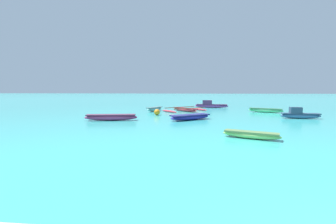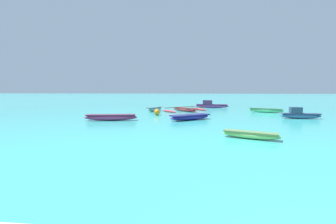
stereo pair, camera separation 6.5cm
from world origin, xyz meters
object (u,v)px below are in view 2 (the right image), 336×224
at_px(moored_boat_7, 185,109).
at_px(moored_boat_3, 266,110).
at_px(mooring_buoy_0, 157,112).
at_px(moored_boat_6, 211,105).
at_px(moored_boat_4, 190,117).
at_px(moored_boat_1, 155,109).
at_px(moored_boat_5, 250,135).
at_px(moored_boat_0, 300,115).
at_px(moored_boat_2, 111,117).

bearing_deg(moored_boat_7, moored_boat_3, 47.15).
bearing_deg(mooring_buoy_0, moored_boat_7, 57.91).
bearing_deg(mooring_buoy_0, moored_boat_6, 57.37).
height_order(moored_boat_4, mooring_buoy_0, mooring_buoy_0).
relative_size(moored_boat_1, mooring_buoy_0, 4.38).
distance_m(moored_boat_3, moored_boat_4, 9.11).
bearing_deg(moored_boat_5, moored_boat_0, 76.09).
distance_m(moored_boat_2, moored_boat_3, 14.15).
xyz_separation_m(moored_boat_0, moored_boat_3, (-1.02, 4.33, -0.07)).
height_order(moored_boat_2, moored_boat_3, moored_boat_2).
relative_size(moored_boat_0, mooring_buoy_0, 5.66).
xyz_separation_m(moored_boat_2, mooring_buoy_0, (2.70, 3.56, 0.01)).
bearing_deg(moored_boat_2, mooring_buoy_0, 43.36).
height_order(moored_boat_2, moored_boat_7, moored_boat_2).
height_order(moored_boat_4, moored_boat_5, moored_boat_4).
distance_m(moored_boat_1, moored_boat_3, 10.49).
height_order(moored_boat_5, mooring_buoy_0, mooring_buoy_0).
xyz_separation_m(moored_boat_3, moored_boat_6, (-4.57, 5.05, 0.09)).
bearing_deg(moored_boat_7, moored_boat_4, -34.58).
bearing_deg(moored_boat_7, moored_boat_6, 107.95).
xyz_separation_m(moored_boat_1, moored_boat_2, (-2.00, -6.82, 0.00)).
bearing_deg(moored_boat_2, moored_boat_4, -0.34).
relative_size(moored_boat_1, moored_boat_2, 0.60).
xyz_separation_m(moored_boat_2, moored_boat_3, (12.49, 6.66, -0.01)).
xyz_separation_m(moored_boat_1, moored_boat_6, (5.92, 4.89, 0.08)).
bearing_deg(moored_boat_1, moored_boat_5, -125.98).
xyz_separation_m(moored_boat_3, moored_boat_5, (-4.44, -11.68, -0.05)).
height_order(moored_boat_0, mooring_buoy_0, moored_boat_0).
relative_size(moored_boat_2, moored_boat_6, 0.93).
relative_size(moored_boat_4, mooring_buoy_0, 6.17).
relative_size(moored_boat_6, moored_boat_7, 0.86).
xyz_separation_m(moored_boat_0, moored_boat_5, (-5.45, -7.35, -0.12)).
height_order(moored_boat_3, mooring_buoy_0, mooring_buoy_0).
height_order(moored_boat_3, moored_boat_4, moored_boat_3).
xyz_separation_m(moored_boat_4, moored_boat_7, (-0.49, 6.29, -0.04)).
distance_m(moored_boat_0, moored_boat_6, 10.92).
bearing_deg(mooring_buoy_0, moored_boat_3, 17.55).
xyz_separation_m(moored_boat_0, moored_boat_4, (-8.06, -1.46, -0.08)).
xyz_separation_m(moored_boat_4, moored_boat_5, (2.61, -5.90, -0.04)).
bearing_deg(moored_boat_6, moored_boat_5, -83.74).
bearing_deg(moored_boat_0, moored_boat_1, 162.62).
height_order(moored_boat_6, mooring_buoy_0, moored_boat_6).
relative_size(moored_boat_2, moored_boat_4, 1.18).
bearing_deg(moored_boat_3, moored_boat_6, 158.79).
distance_m(moored_boat_4, moored_boat_5, 6.45).
distance_m(moored_boat_5, mooring_buoy_0, 10.12).
distance_m(moored_boat_0, moored_boat_3, 4.45).
bearing_deg(moored_boat_5, mooring_buoy_0, 144.60).
xyz_separation_m(moored_boat_1, moored_boat_4, (3.45, -5.94, -0.02)).
distance_m(moored_boat_1, moored_boat_5, 13.30).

